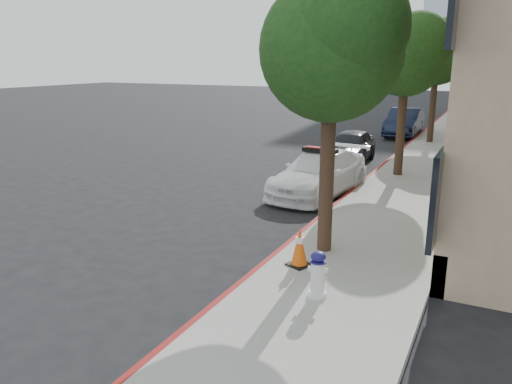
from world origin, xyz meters
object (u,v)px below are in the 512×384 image
at_px(police_car, 319,173).
at_px(fire_hydrant, 318,275).
at_px(parked_car_mid, 350,146).
at_px(parked_car_far, 404,122).
at_px(traffic_cone, 299,247).

distance_m(police_car, fire_hydrant, 7.36).
bearing_deg(police_car, parked_car_mid, 101.89).
relative_size(parked_car_far, fire_hydrant, 5.44).
bearing_deg(traffic_cone, police_car, 105.69).
xyz_separation_m(parked_car_far, traffic_cone, (1.54, -19.52, -0.21)).
bearing_deg(parked_car_mid, traffic_cone, -81.71).
distance_m(parked_car_far, traffic_cone, 19.58).
relative_size(parked_car_mid, fire_hydrant, 4.67).
height_order(police_car, parked_car_mid, police_car).
bearing_deg(parked_car_far, fire_hydrant, -84.63).
bearing_deg(fire_hydrant, parked_car_mid, 94.91).
distance_m(police_car, parked_car_far, 13.69).
bearing_deg(parked_car_mid, parked_car_far, 83.20).
height_order(police_car, parked_car_far, parked_car_far).
relative_size(parked_car_far, traffic_cone, 5.80).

